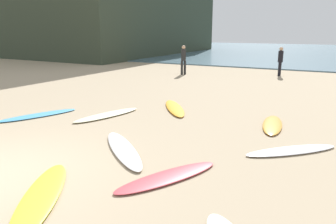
{
  "coord_description": "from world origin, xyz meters",
  "views": [
    {
      "loc": [
        5.55,
        -3.34,
        2.65
      ],
      "look_at": [
        1.24,
        4.81,
        0.3
      ],
      "focal_mm": 34.8,
      "sensor_mm": 36.0,
      "label": 1
    }
  ],
  "objects_px": {
    "surfboard_0": "(272,125)",
    "beachgoer_near": "(183,58)",
    "surfboard_4": "(123,149)",
    "surfboard_7": "(292,150)",
    "surfboard_1": "(38,115)",
    "surfboard_2": "(107,115)",
    "surfboard_8": "(175,108)",
    "beachgoer_mid": "(280,60)",
    "surfboard_3": "(41,196)",
    "surfboard_5": "(168,177)"
  },
  "relations": [
    {
      "from": "surfboard_4",
      "to": "surfboard_8",
      "type": "distance_m",
      "value": 4.11
    },
    {
      "from": "surfboard_0",
      "to": "surfboard_7",
      "type": "height_order",
      "value": "surfboard_0"
    },
    {
      "from": "surfboard_2",
      "to": "surfboard_7",
      "type": "distance_m",
      "value": 5.59
    },
    {
      "from": "surfboard_3",
      "to": "beachgoer_near",
      "type": "bearing_deg",
      "value": -106.82
    },
    {
      "from": "surfboard_5",
      "to": "beachgoer_near",
      "type": "height_order",
      "value": "beachgoer_near"
    },
    {
      "from": "surfboard_8",
      "to": "beachgoer_mid",
      "type": "bearing_deg",
      "value": 44.63
    },
    {
      "from": "surfboard_0",
      "to": "surfboard_5",
      "type": "distance_m",
      "value": 4.44
    },
    {
      "from": "surfboard_8",
      "to": "beachgoer_near",
      "type": "bearing_deg",
      "value": 77.63
    },
    {
      "from": "surfboard_3",
      "to": "surfboard_0",
      "type": "bearing_deg",
      "value": -146.54
    },
    {
      "from": "surfboard_2",
      "to": "surfboard_4",
      "type": "relative_size",
      "value": 0.95
    },
    {
      "from": "surfboard_4",
      "to": "beachgoer_near",
      "type": "xyz_separation_m",
      "value": [
        -4.22,
        12.1,
        0.92
      ]
    },
    {
      "from": "surfboard_3",
      "to": "surfboard_7",
      "type": "bearing_deg",
      "value": -162.42
    },
    {
      "from": "surfboard_3",
      "to": "beachgoer_mid",
      "type": "height_order",
      "value": "beachgoer_mid"
    },
    {
      "from": "surfboard_7",
      "to": "beachgoer_near",
      "type": "relative_size",
      "value": 1.31
    },
    {
      "from": "surfboard_0",
      "to": "beachgoer_near",
      "type": "distance_m",
      "value": 10.97
    },
    {
      "from": "surfboard_4",
      "to": "surfboard_7",
      "type": "height_order",
      "value": "surfboard_4"
    },
    {
      "from": "surfboard_0",
      "to": "surfboard_1",
      "type": "height_order",
      "value": "surfboard_0"
    },
    {
      "from": "surfboard_2",
      "to": "beachgoer_near",
      "type": "xyz_separation_m",
      "value": [
        -2.0,
        9.86,
        0.92
      ]
    },
    {
      "from": "surfboard_2",
      "to": "surfboard_4",
      "type": "distance_m",
      "value": 3.15
    },
    {
      "from": "surfboard_3",
      "to": "surfboard_4",
      "type": "distance_m",
      "value": 2.34
    },
    {
      "from": "surfboard_4",
      "to": "surfboard_8",
      "type": "height_order",
      "value": "surfboard_8"
    },
    {
      "from": "surfboard_7",
      "to": "beachgoer_mid",
      "type": "relative_size",
      "value": 1.35
    },
    {
      "from": "surfboard_1",
      "to": "surfboard_3",
      "type": "xyz_separation_m",
      "value": [
        4.17,
        -3.56,
        0.0
      ]
    },
    {
      "from": "surfboard_8",
      "to": "beachgoer_mid",
      "type": "xyz_separation_m",
      "value": [
        1.74,
        10.14,
        0.88
      ]
    },
    {
      "from": "beachgoer_near",
      "to": "surfboard_5",
      "type": "bearing_deg",
      "value": 63.9
    },
    {
      "from": "surfboard_8",
      "to": "surfboard_0",
      "type": "bearing_deg",
      "value": -43.99
    },
    {
      "from": "surfboard_5",
      "to": "beachgoer_mid",
      "type": "distance_m",
      "value": 14.98
    },
    {
      "from": "surfboard_0",
      "to": "beachgoer_near",
      "type": "bearing_deg",
      "value": 119.76
    },
    {
      "from": "surfboard_0",
      "to": "beachgoer_mid",
      "type": "xyz_separation_m",
      "value": [
        -1.6,
        10.63,
        0.88
      ]
    },
    {
      "from": "surfboard_5",
      "to": "beachgoer_near",
      "type": "relative_size",
      "value": 1.28
    },
    {
      "from": "surfboard_0",
      "to": "beachgoer_near",
      "type": "height_order",
      "value": "beachgoer_near"
    },
    {
      "from": "surfboard_0",
      "to": "surfboard_2",
      "type": "bearing_deg",
      "value": -173.45
    },
    {
      "from": "surfboard_3",
      "to": "beachgoer_near",
      "type": "xyz_separation_m",
      "value": [
        -4.27,
        14.45,
        0.93
      ]
    },
    {
      "from": "surfboard_3",
      "to": "surfboard_5",
      "type": "xyz_separation_m",
      "value": [
        1.48,
        1.58,
        -0.0
      ]
    },
    {
      "from": "surfboard_0",
      "to": "surfboard_4",
      "type": "distance_m",
      "value": 4.4
    },
    {
      "from": "surfboard_4",
      "to": "surfboard_5",
      "type": "distance_m",
      "value": 1.71
    },
    {
      "from": "surfboard_2",
      "to": "surfboard_3",
      "type": "height_order",
      "value": "surfboard_2"
    },
    {
      "from": "surfboard_2",
      "to": "surfboard_4",
      "type": "xyz_separation_m",
      "value": [
        2.21,
        -2.24,
        0.0
      ]
    },
    {
      "from": "surfboard_4",
      "to": "surfboard_5",
      "type": "bearing_deg",
      "value": -74.84
    },
    {
      "from": "surfboard_1",
      "to": "surfboard_2",
      "type": "height_order",
      "value": "surfboard_2"
    },
    {
      "from": "surfboard_0",
      "to": "beachgoer_mid",
      "type": "relative_size",
      "value": 1.23
    },
    {
      "from": "beachgoer_mid",
      "to": "surfboard_0",
      "type": "bearing_deg",
      "value": -170.27
    },
    {
      "from": "surfboard_1",
      "to": "surfboard_3",
      "type": "distance_m",
      "value": 5.48
    },
    {
      "from": "surfboard_7",
      "to": "beachgoer_mid",
      "type": "height_order",
      "value": "beachgoer_mid"
    },
    {
      "from": "surfboard_2",
      "to": "beachgoer_mid",
      "type": "distance_m",
      "value": 12.4
    },
    {
      "from": "surfboard_3",
      "to": "surfboard_7",
      "type": "distance_m",
      "value": 5.22
    },
    {
      "from": "surfboard_2",
      "to": "surfboard_8",
      "type": "height_order",
      "value": "surfboard_8"
    },
    {
      "from": "surfboard_8",
      "to": "surfboard_2",
      "type": "bearing_deg",
      "value": -164.76
    },
    {
      "from": "beachgoer_mid",
      "to": "surfboard_4",
      "type": "bearing_deg",
      "value": 177.19
    },
    {
      "from": "surfboard_2",
      "to": "surfboard_7",
      "type": "relative_size",
      "value": 1.08
    }
  ]
}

